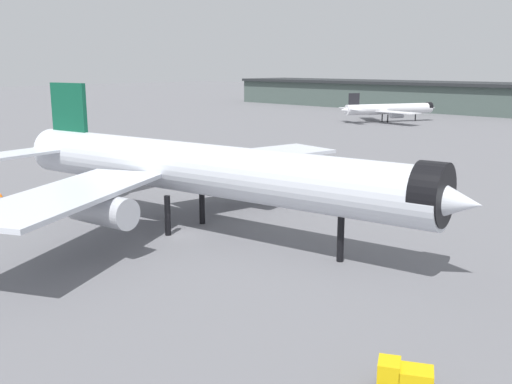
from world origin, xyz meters
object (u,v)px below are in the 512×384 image
(airliner_near_gate, at_px, (200,170))
(traffic_cone_near_nose, at_px, (12,196))
(traffic_cone_wingtip, at_px, (1,195))
(baggage_tug_wing, at_px, (404,377))
(airliner_far_taxiway, at_px, (389,109))

(airliner_near_gate, distance_m, traffic_cone_near_nose, 34.06)
(traffic_cone_near_nose, bearing_deg, airliner_near_gate, 8.84)
(traffic_cone_wingtip, bearing_deg, airliner_near_gate, 9.20)
(baggage_tug_wing, xyz_separation_m, traffic_cone_near_nose, (-65.58, 10.74, -0.69))
(airliner_near_gate, relative_size, traffic_cone_near_nose, 106.61)
(airliner_far_taxiway, height_order, traffic_cone_wingtip, airliner_far_taxiway)
(airliner_near_gate, distance_m, traffic_cone_wingtip, 36.20)
(airliner_near_gate, xyz_separation_m, traffic_cone_wingtip, (-35.08, -5.68, -6.92))
(airliner_near_gate, relative_size, traffic_cone_wingtip, 106.36)
(traffic_cone_near_nose, xyz_separation_m, traffic_cone_wingtip, (-2.12, -0.56, 0.00))
(baggage_tug_wing, bearing_deg, airliner_near_gate, -50.21)
(baggage_tug_wing, bearing_deg, traffic_cone_near_nose, -33.58)
(airliner_far_taxiway, distance_m, traffic_cone_wingtip, 139.13)
(baggage_tug_wing, distance_m, traffic_cone_wingtip, 68.47)
(airliner_near_gate, height_order, airliner_far_taxiway, airliner_near_gate)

